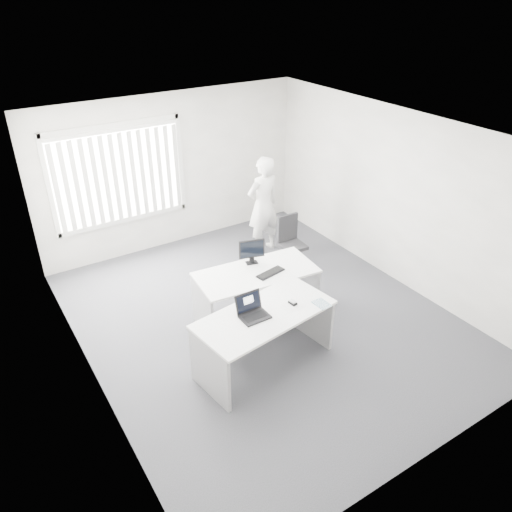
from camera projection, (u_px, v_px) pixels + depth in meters
ground at (263, 318)px, 7.50m from camera, size 6.00×6.00×0.00m
wall_back at (173, 171)px, 9.01m from camera, size 5.00×0.02×2.80m
wall_front at (442, 361)px, 4.61m from camera, size 5.00×0.02×2.80m
wall_left at (80, 290)px, 5.64m from camera, size 0.02×6.00×2.80m
wall_right at (394, 197)px, 7.98m from camera, size 0.02×6.00×2.80m
ceiling at (265, 134)px, 6.12m from camera, size 5.00×6.00×0.02m
window at (119, 175)px, 8.43m from camera, size 2.32×0.06×1.76m
blinds at (120, 177)px, 8.40m from camera, size 2.20×0.10×1.50m
desk_near at (264, 328)px, 6.35m from camera, size 1.89×1.08×0.82m
desk_far at (256, 285)px, 7.26m from camera, size 1.81×0.98×0.79m
office_chair at (291, 251)px, 8.72m from camera, size 0.56×0.56×0.93m
person at (263, 205)px, 8.93m from camera, size 0.69×0.48×1.81m
laptop at (255, 309)px, 6.08m from camera, size 0.36×0.32×0.28m
paper_sheet at (293, 306)px, 6.36m from camera, size 0.29×0.21×0.00m
mouse at (293, 302)px, 6.40m from camera, size 0.08×0.12×0.05m
booklet at (322, 304)px, 6.40m from camera, size 0.17×0.24×0.01m
keyboard at (271, 273)px, 7.10m from camera, size 0.46×0.23×0.02m
monitor at (252, 252)px, 7.27m from camera, size 0.40×0.22×0.38m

